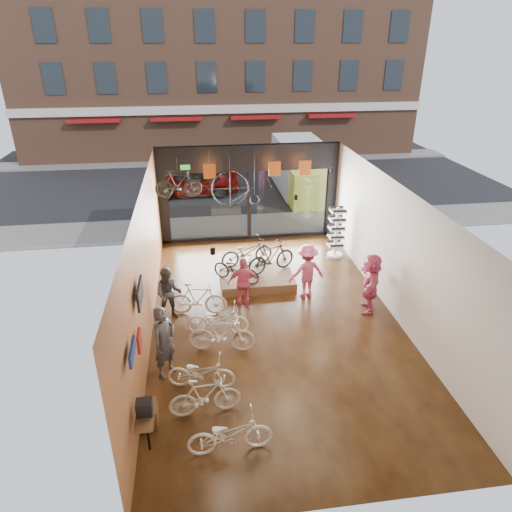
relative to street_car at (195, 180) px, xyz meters
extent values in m
cube|color=black|center=(2.08, -12.00, -0.78)|extent=(7.00, 12.00, 0.04)
cube|color=black|center=(2.08, -12.00, 3.06)|extent=(7.00, 12.00, 0.04)
cube|color=#AA653A|center=(-1.44, -12.00, 1.14)|extent=(0.04, 12.00, 3.80)
cube|color=beige|center=(5.60, -12.00, 1.14)|extent=(0.04, 12.00, 3.80)
cube|color=beige|center=(2.08, -18.02, 1.14)|extent=(7.00, 0.04, 3.80)
cube|color=#198C26|center=(-0.32, -6.12, 2.29)|extent=(0.35, 0.06, 0.18)
cube|color=black|center=(2.08, 3.00, -0.77)|extent=(30.00, 18.00, 0.02)
cube|color=slate|center=(2.08, -4.80, -0.70)|extent=(30.00, 2.40, 0.12)
cube|color=slate|center=(2.08, 7.00, -0.70)|extent=(30.00, 2.00, 0.12)
cube|color=brown|center=(2.08, 9.50, 6.24)|extent=(26.00, 5.00, 14.00)
imported|color=gray|center=(0.00, 0.00, 0.00)|extent=(4.48, 1.80, 1.53)
imported|color=beige|center=(0.41, -16.52, -0.32)|extent=(1.72, 0.66, 0.89)
imported|color=beige|center=(-0.04, -15.45, -0.29)|extent=(1.60, 0.58, 0.94)
imported|color=beige|center=(-0.10, -14.59, -0.35)|extent=(1.66, 0.83, 0.83)
imported|color=beige|center=(0.46, -13.30, -0.24)|extent=(1.79, 0.77, 1.04)
imported|color=beige|center=(0.41, -12.51, -0.32)|extent=(1.77, 0.82, 0.89)
imported|color=beige|center=(-0.10, -11.43, -0.26)|extent=(1.74, 0.73, 1.01)
cube|color=#4A351C|center=(1.86, -9.73, -0.61)|extent=(2.40, 1.80, 0.30)
imported|color=black|center=(1.16, -10.11, -0.03)|extent=(1.67, 1.39, 0.86)
imported|color=black|center=(2.37, -9.63, 0.07)|extent=(1.83, 1.15, 1.07)
imported|color=black|center=(1.63, -9.01, 0.02)|extent=(1.95, 1.08, 0.97)
imported|color=#3F3F44|center=(-0.92, -14.01, 0.17)|extent=(0.78, 0.81, 1.86)
imported|color=#3F3F44|center=(-0.92, -11.51, 0.03)|extent=(0.80, 0.63, 1.59)
imported|color=#CC4C72|center=(1.28, -11.19, 0.05)|extent=(0.98, 0.47, 1.62)
imported|color=#CC4C72|center=(3.28, -10.85, 0.12)|extent=(1.24, 0.84, 1.76)
imported|color=#CC4C72|center=(4.94, -11.90, 0.16)|extent=(1.04, 1.79, 1.84)
imported|color=black|center=(-0.56, -7.80, 2.16)|extent=(1.59, 0.47, 0.95)
cube|color=#CC5919|center=(0.55, -6.80, 2.29)|extent=(0.45, 0.03, 0.55)
cube|color=#CC5919|center=(2.94, -6.80, 2.29)|extent=(0.45, 0.03, 0.55)
cube|color=#CC5919|center=(4.08, -6.80, 2.29)|extent=(0.45, 0.03, 0.55)
camera|label=1|loc=(0.03, -23.03, 6.66)|focal=32.00mm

